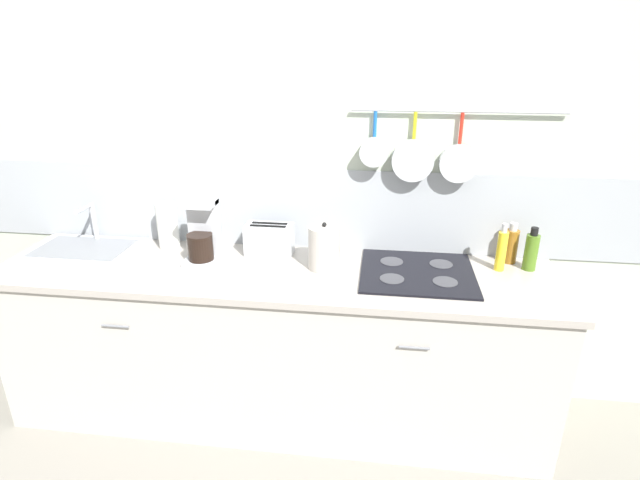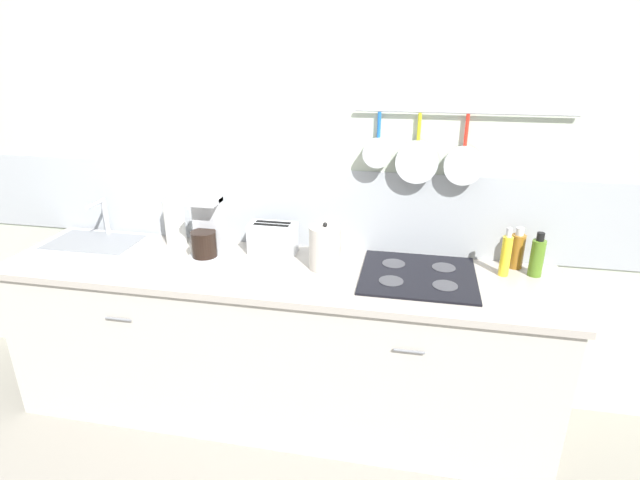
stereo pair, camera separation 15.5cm
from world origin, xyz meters
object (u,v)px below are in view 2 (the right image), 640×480
Objects in this scene: toaster at (273,238)px; bottle_dish_soap at (506,255)px; bottle_olive_oil at (537,257)px; kettle at (325,248)px; coffee_maker at (207,234)px; paper_towel_roll at (175,222)px; bottle_vinegar at (517,250)px.

toaster is 1.09× the size of bottle_dish_soap.
bottle_olive_oil is (1.38, -0.03, 0.02)m from toaster.
coffee_maker is at bearing 178.18° from kettle.
coffee_maker reaches higher than toaster.
bottle_dish_soap is at bearing -2.33° from paper_towel_roll.
bottle_olive_oil is at bearing 3.29° from coffee_maker.
paper_towel_roll is 1.97m from bottle_olive_oil.
toaster is (0.33, 0.13, -0.05)m from coffee_maker.
paper_towel_roll is at bearing 150.90° from coffee_maker.
bottle_vinegar is at bearing 134.59° from bottle_olive_oil.
bottle_dish_soap is 0.16m from bottle_olive_oil.
bottle_dish_soap is 0.13m from bottle_vinegar.
toaster is 1.23m from bottle_dish_soap.
coffee_maker is 1.50× the size of bottle_vinegar.
paper_towel_roll is 1.89m from bottle_vinegar.
coffee_maker is 1.56m from bottle_dish_soap.
paper_towel_roll is at bearing 178.68° from bottle_olive_oil.
bottle_dish_soap is 1.15× the size of bottle_vinegar.
paper_towel_roll is 0.30m from coffee_maker.
toaster is at bearing 178.76° from bottle_olive_oil.
paper_towel_roll is 1.04× the size of kettle.
kettle reaches higher than bottle_olive_oil.
paper_towel_roll is 0.93m from kettle.
paper_towel_roll reaches higher than bottle_vinegar.
paper_towel_roll is at bearing 178.48° from toaster.
bottle_vinegar is at bearing 11.72° from kettle.
bottle_dish_soap reaches higher than toaster.
toaster is (0.59, -0.02, -0.05)m from paper_towel_roll.
toaster is at bearing 21.15° from coffee_maker.
coffee_maker reaches higher than kettle.
bottle_vinegar is (1.89, 0.04, -0.03)m from paper_towel_roll.
kettle is 1.00× the size of bottle_dish_soap.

